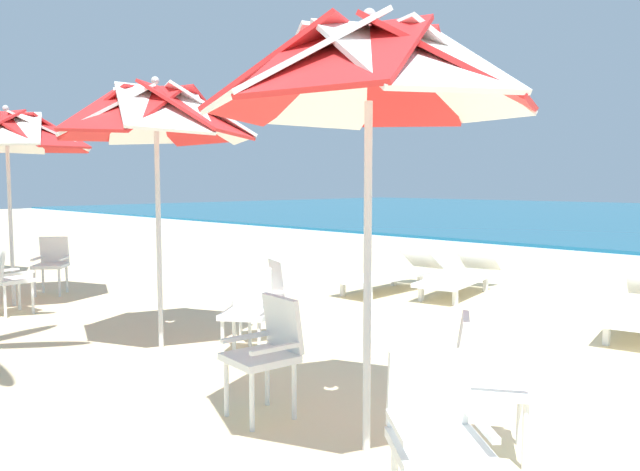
% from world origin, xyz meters
% --- Properties ---
extents(beach_umbrella_0, '(2.07, 2.07, 2.73)m').
position_xyz_m(beach_umbrella_0, '(-0.90, -2.69, 2.33)').
color(beach_umbrella_0, silver).
rests_on(beach_umbrella_0, ground).
extents(plastic_chair_0, '(0.49, 0.52, 0.87)m').
position_xyz_m(plastic_chair_0, '(-1.79, -2.75, 0.50)').
color(plastic_chair_0, white).
rests_on(plastic_chair_0, ground).
extents(plastic_chair_1, '(0.62, 0.61, 0.87)m').
position_xyz_m(plastic_chair_1, '(-0.36, -2.22, 0.50)').
color(plastic_chair_1, white).
rests_on(plastic_chair_1, ground).
extents(plastic_chair_2, '(0.63, 0.63, 0.87)m').
position_xyz_m(plastic_chair_2, '(-0.09, -3.13, 0.50)').
color(plastic_chair_2, white).
rests_on(plastic_chair_2, ground).
extents(beach_umbrella_1, '(2.02, 2.02, 2.74)m').
position_xyz_m(beach_umbrella_1, '(-3.97, -2.33, 2.35)').
color(beach_umbrella_1, silver).
rests_on(beach_umbrella_1, ground).
extents(plastic_chair_3, '(0.57, 0.60, 0.87)m').
position_xyz_m(plastic_chair_3, '(-3.43, -1.36, 0.50)').
color(plastic_chair_3, white).
rests_on(plastic_chair_3, ground).
extents(plastic_chair_4, '(0.62, 0.63, 0.87)m').
position_xyz_m(plastic_chair_4, '(-3.05, -1.92, 0.50)').
color(plastic_chair_4, white).
rests_on(plastic_chair_4, ground).
extents(beach_umbrella_2, '(2.28, 2.28, 2.72)m').
position_xyz_m(beach_umbrella_2, '(-7.30, -2.63, 2.35)').
color(beach_umbrella_2, silver).
rests_on(beach_umbrella_2, ground).
extents(plastic_chair_5, '(0.49, 0.52, 0.87)m').
position_xyz_m(plastic_chair_5, '(-6.74, -2.90, 0.50)').
color(plastic_chair_5, white).
rests_on(plastic_chair_5, ground).
extents(plastic_chair_6, '(0.63, 0.63, 0.87)m').
position_xyz_m(plastic_chair_6, '(-7.83, -1.89, 0.50)').
color(plastic_chair_6, white).
rests_on(plastic_chair_6, ground).
extents(sun_lounger_2, '(1.03, 2.22, 0.62)m').
position_xyz_m(sun_lounger_2, '(-3.42, 2.46, 0.28)').
color(sun_lounger_2, white).
rests_on(sun_lounger_2, ground).
extents(sun_lounger_3, '(0.68, 2.16, 0.62)m').
position_xyz_m(sun_lounger_3, '(-4.34, 1.94, 0.28)').
color(sun_lounger_3, white).
rests_on(sun_lounger_3, ground).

